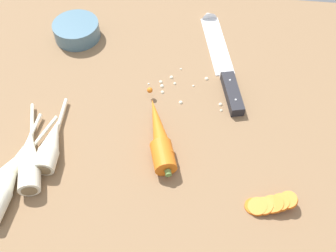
{
  "coord_description": "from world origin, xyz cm",
  "views": [
    {
      "loc": [
        5.55,
        -49.46,
        65.24
      ],
      "look_at": [
        0.0,
        -2.0,
        1.5
      ],
      "focal_mm": 42.73,
      "sensor_mm": 36.0,
      "label": 1
    }
  ],
  "objects_px": {
    "whole_carrot": "(160,135)",
    "parsnip_mid_left": "(7,181)",
    "chefs_knife": "(220,55)",
    "parsnip_back": "(51,144)",
    "parsnip_front": "(30,159)",
    "prep_bowl": "(77,30)",
    "parsnip_mid_right": "(10,171)",
    "carrot_slice_stack": "(270,204)"
  },
  "relations": [
    {
      "from": "parsnip_back",
      "to": "parsnip_front",
      "type": "bearing_deg",
      "value": -128.42
    },
    {
      "from": "whole_carrot",
      "to": "parsnip_mid_left",
      "type": "xyz_separation_m",
      "value": [
        -0.26,
        -0.13,
        -0.0
      ]
    },
    {
      "from": "parsnip_mid_right",
      "to": "prep_bowl",
      "type": "relative_size",
      "value": 1.94
    },
    {
      "from": "parsnip_mid_left",
      "to": "parsnip_mid_right",
      "type": "height_order",
      "value": "same"
    },
    {
      "from": "whole_carrot",
      "to": "prep_bowl",
      "type": "distance_m",
      "value": 0.37
    },
    {
      "from": "chefs_knife",
      "to": "whole_carrot",
      "type": "distance_m",
      "value": 0.28
    },
    {
      "from": "whole_carrot",
      "to": "parsnip_front",
      "type": "bearing_deg",
      "value": -161.01
    },
    {
      "from": "chefs_knife",
      "to": "parsnip_mid_right",
      "type": "bearing_deg",
      "value": -135.54
    },
    {
      "from": "chefs_knife",
      "to": "whole_carrot",
      "type": "bearing_deg",
      "value": -113.32
    },
    {
      "from": "whole_carrot",
      "to": "parsnip_mid_left",
      "type": "distance_m",
      "value": 0.29
    },
    {
      "from": "chefs_knife",
      "to": "parsnip_front",
      "type": "xyz_separation_m",
      "value": [
        -0.34,
        -0.33,
        0.01
      ]
    },
    {
      "from": "chefs_knife",
      "to": "parsnip_front",
      "type": "bearing_deg",
      "value": -135.76
    },
    {
      "from": "whole_carrot",
      "to": "parsnip_front",
      "type": "distance_m",
      "value": 0.25
    },
    {
      "from": "whole_carrot",
      "to": "parsnip_mid_right",
      "type": "bearing_deg",
      "value": -157.15
    },
    {
      "from": "whole_carrot",
      "to": "carrot_slice_stack",
      "type": "bearing_deg",
      "value": -29.26
    },
    {
      "from": "whole_carrot",
      "to": "parsnip_mid_left",
      "type": "relative_size",
      "value": 0.86
    },
    {
      "from": "whole_carrot",
      "to": "parsnip_mid_right",
      "type": "relative_size",
      "value": 0.98
    },
    {
      "from": "parsnip_front",
      "to": "parsnip_back",
      "type": "height_order",
      "value": "same"
    },
    {
      "from": "chefs_knife",
      "to": "parsnip_front",
      "type": "relative_size",
      "value": 1.67
    },
    {
      "from": "chefs_knife",
      "to": "parsnip_mid_right",
      "type": "xyz_separation_m",
      "value": [
        -0.37,
        -0.36,
        0.01
      ]
    },
    {
      "from": "parsnip_mid_left",
      "to": "carrot_slice_stack",
      "type": "distance_m",
      "value": 0.47
    },
    {
      "from": "parsnip_mid_right",
      "to": "carrot_slice_stack",
      "type": "bearing_deg",
      "value": -0.84
    },
    {
      "from": "whole_carrot",
      "to": "parsnip_mid_left",
      "type": "bearing_deg",
      "value": -153.35
    },
    {
      "from": "whole_carrot",
      "to": "parsnip_mid_right",
      "type": "xyz_separation_m",
      "value": [
        -0.26,
        -0.11,
        -0.0
      ]
    },
    {
      "from": "parsnip_front",
      "to": "parsnip_back",
      "type": "relative_size",
      "value": 1.14
    },
    {
      "from": "parsnip_back",
      "to": "carrot_slice_stack",
      "type": "height_order",
      "value": "parsnip_back"
    },
    {
      "from": "chefs_knife",
      "to": "prep_bowl",
      "type": "xyz_separation_m",
      "value": [
        -0.35,
        0.03,
        0.01
      ]
    },
    {
      "from": "parsnip_back",
      "to": "prep_bowl",
      "type": "distance_m",
      "value": 0.33
    },
    {
      "from": "chefs_knife",
      "to": "whole_carrot",
      "type": "xyz_separation_m",
      "value": [
        -0.11,
        -0.25,
        0.01
      ]
    },
    {
      "from": "parsnip_mid_left",
      "to": "carrot_slice_stack",
      "type": "relative_size",
      "value": 2.68
    },
    {
      "from": "parsnip_front",
      "to": "whole_carrot",
      "type": "bearing_deg",
      "value": 18.99
    },
    {
      "from": "parsnip_back",
      "to": "whole_carrot",
      "type": "bearing_deg",
      "value": 12.01
    },
    {
      "from": "parsnip_front",
      "to": "parsnip_back",
      "type": "xyz_separation_m",
      "value": [
        0.03,
        0.04,
        0.0
      ]
    },
    {
      "from": "parsnip_mid_right",
      "to": "parsnip_back",
      "type": "distance_m",
      "value": 0.09
    },
    {
      "from": "parsnip_back",
      "to": "prep_bowl",
      "type": "height_order",
      "value": "same"
    },
    {
      "from": "parsnip_front",
      "to": "parsnip_mid_left",
      "type": "relative_size",
      "value": 0.86
    },
    {
      "from": "chefs_knife",
      "to": "parsnip_mid_left",
      "type": "bearing_deg",
      "value": -133.87
    },
    {
      "from": "chefs_knife",
      "to": "parsnip_mid_right",
      "type": "height_order",
      "value": "parsnip_mid_right"
    },
    {
      "from": "parsnip_back",
      "to": "prep_bowl",
      "type": "bearing_deg",
      "value": 96.07
    },
    {
      "from": "parsnip_back",
      "to": "chefs_knife",
      "type": "bearing_deg",
      "value": 43.44
    },
    {
      "from": "parsnip_front",
      "to": "parsnip_mid_right",
      "type": "xyz_separation_m",
      "value": [
        -0.03,
        -0.03,
        -0.0
      ]
    },
    {
      "from": "whole_carrot",
      "to": "parsnip_back",
      "type": "distance_m",
      "value": 0.21
    }
  ]
}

